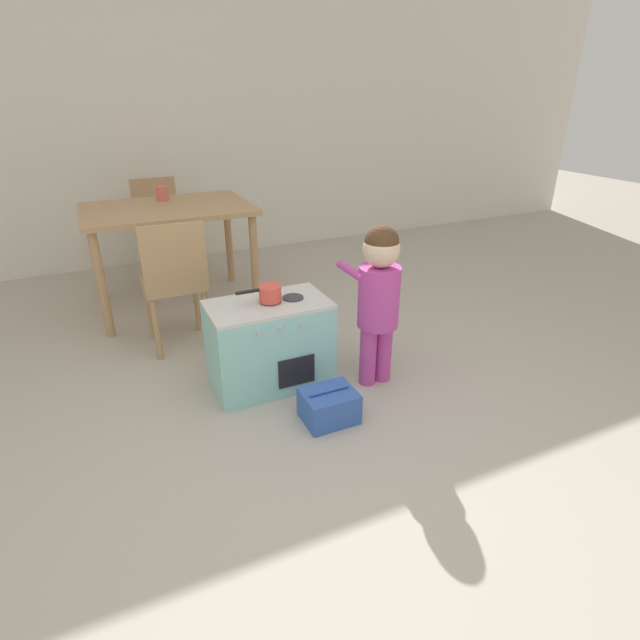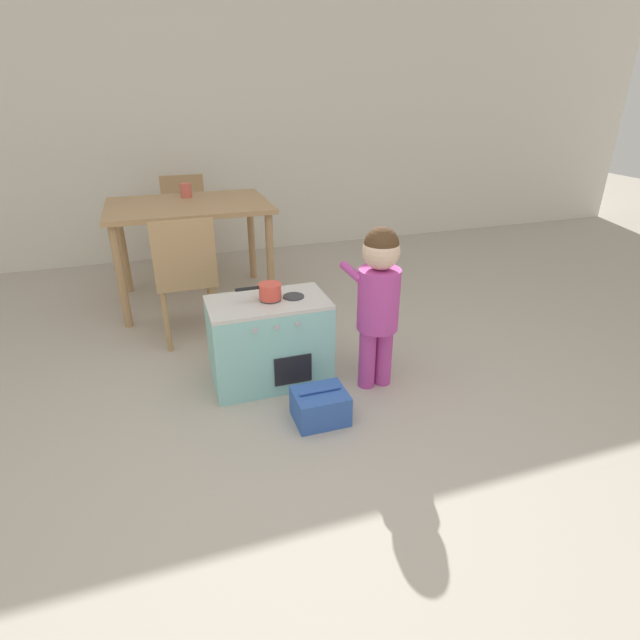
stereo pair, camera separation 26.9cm
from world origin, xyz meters
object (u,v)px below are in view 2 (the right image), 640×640
Objects in this scene: toy_basket at (320,406)px; child_figure at (379,291)px; dining_chair_near at (186,277)px; toy_pot at (269,290)px; dining_chair_far at (187,222)px; dining_table at (189,217)px; play_kitchen at (270,341)px; cup_on_table at (186,190)px.

child_figure is at bearing 29.51° from toy_basket.
toy_pot is at bearing -58.53° from dining_chair_near.
dining_chair_far is (-0.39, 2.47, 0.36)m from toy_basket.
dining_chair_near is at bearing 84.91° from dining_chair_far.
dining_table is (-0.80, 1.56, 0.09)m from child_figure.
play_kitchen is 0.49m from toy_basket.
play_kitchen is 1.67m from cup_on_table.
dining_chair_near is (-0.38, 0.62, -0.10)m from toy_pot.
cup_on_table is (-0.40, 2.00, 0.72)m from toy_basket.
child_figure is at bearing -43.18° from dining_chair_near.
play_kitchen is 2.05m from dining_chair_far.
toy_basket is 0.23× the size of dining_table.
dining_chair_far is 0.59m from cup_on_table.
child_figure is at bearing -62.90° from dining_table.
toy_pot is at bearing 156.80° from child_figure.
dining_chair_near reaches higher than toy_pot.
cup_on_table is at bearing 99.73° from toy_pot.
dining_table is 1.38× the size of dining_chair_near.
dining_chair_far is at bearing 84.91° from dining_chair_near.
dining_chair_far is (-0.26, 2.03, -0.10)m from toy_pot.
toy_basket is at bearing -150.49° from child_figure.
cup_on_table reaches higher than dining_chair_near.
dining_table is at bearing 101.17° from play_kitchen.
toy_basket is 0.31× the size of dining_chair_far.
cup_on_table is at bearing 101.26° from toy_basket.
dining_chair_near is at bearing 136.82° from child_figure.
dining_chair_far is (0.12, 1.40, 0.00)m from dining_chair_near.
dining_table is at bearing 81.44° from dining_chair_near.
dining_chair_far is at bearing 96.91° from play_kitchen.
play_kitchen is at bearing 157.31° from child_figure.
toy_pot is at bearing 97.24° from dining_chair_far.
dining_table reaches higher than toy_basket.
play_kitchen is 6.19× the size of cup_on_table.
play_kitchen is 0.77× the size of dining_chair_near.
cup_on_table is (-0.25, 1.55, 0.55)m from play_kitchen.
dining_chair_near reaches higher than dining_table.
child_figure is 1.08× the size of dining_chair_near.
toy_pot is at bearing 106.45° from toy_basket.
dining_chair_near and dining_chair_far have the same top height.
child_figure is 0.65m from toy_basket.
play_kitchen is 0.71× the size of child_figure.
child_figure reaches higher than dining_table.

